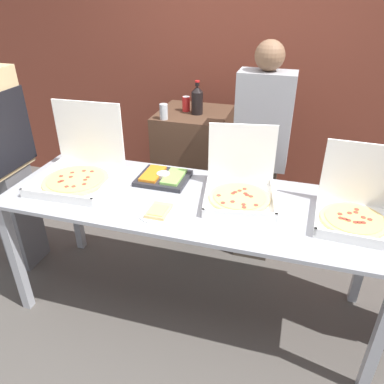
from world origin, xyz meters
The scene contains 14 objects.
ground_plane centered at (0.00, 0.00, 0.00)m, with size 16.00×16.00×0.00m, color #514C47.
brick_wall_behind centered at (0.00, 1.70, 1.40)m, with size 10.00×0.06×2.80m.
buffet_table centered at (0.00, 0.00, 0.79)m, with size 2.38×0.84×0.89m.
pizza_box_far_left centered at (0.95, 0.04, 0.97)m, with size 0.43×0.44×0.41m.
pizza_box_far_right centered at (0.28, 0.10, 0.97)m, with size 0.49×0.51×0.42m.
pizza_box_near_right centered at (-0.80, 0.03, 0.98)m, with size 0.52×0.54×0.49m.
paper_plate_front_right centered at (-0.14, -0.21, 0.91)m, with size 0.24×0.24×0.03m.
veggie_tray centered at (-0.26, 0.19, 0.92)m, with size 0.34×0.30×0.05m.
sideboard_podium centered at (-0.29, 1.03, 0.56)m, with size 0.59×0.60×1.12m.
soda_bottle centered at (-0.25, 0.99, 1.24)m, with size 0.10×0.10×0.27m.
soda_can_silver centered at (-0.46, 0.78, 1.18)m, with size 0.07×0.07×0.12m.
soda_can_colored centered at (-0.36, 1.03, 1.18)m, with size 0.07×0.07×0.12m.
person_guest_plaid centered at (0.33, 0.73, 0.92)m, with size 0.40×0.22×1.75m.
person_server_vest centered at (-1.48, 0.09, 1.01)m, with size 0.24×0.42×1.79m.
Camera 1 is at (0.57, -1.94, 2.08)m, focal length 35.00 mm.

